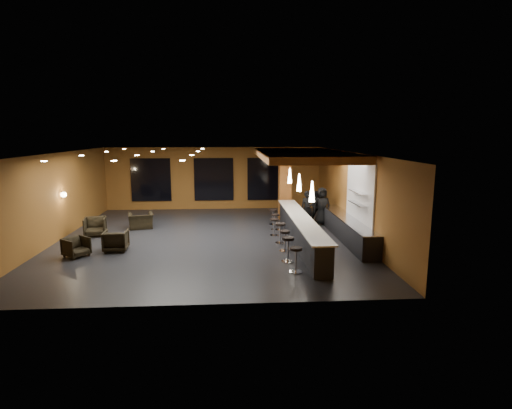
{
  "coord_description": "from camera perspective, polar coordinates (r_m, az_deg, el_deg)",
  "views": [
    {
      "loc": [
        0.92,
        -16.05,
        4.28
      ],
      "look_at": [
        2.0,
        0.5,
        1.3
      ],
      "focal_mm": 28.0,
      "sensor_mm": 36.0,
      "label": 1
    }
  ],
  "objects": [
    {
      "name": "bar_stool_6",
      "position": [
        18.81,
        2.46,
        -1.5
      ],
      "size": [
        0.38,
        0.38,
        0.74
      ],
      "rotation": [
        0.0,
        0.0,
        0.26
      ],
      "color": "silver",
      "rests_on": "floor"
    },
    {
      "name": "floor",
      "position": [
        16.65,
        -6.8,
        -4.96
      ],
      "size": [
        12.0,
        13.0,
        0.1
      ],
      "primitive_type": "cube",
      "color": "black",
      "rests_on": "ground"
    },
    {
      "name": "wall_back",
      "position": [
        22.76,
        -6.04,
        3.75
      ],
      "size": [
        12.0,
        0.1,
        3.5
      ],
      "primitive_type": "cube",
      "color": "brown",
      "rests_on": "floor"
    },
    {
      "name": "staff_a",
      "position": [
        18.69,
        7.34,
        -0.57
      ],
      "size": [
        0.65,
        0.48,
        1.64
      ],
      "primitive_type": "imported",
      "rotation": [
        0.0,
        0.0,
        -0.15
      ],
      "color": "black",
      "rests_on": "floor"
    },
    {
      "name": "bar_stool_4",
      "position": [
        16.82,
        2.62,
        -2.93
      ],
      "size": [
        0.37,
        0.37,
        0.73
      ],
      "rotation": [
        0.0,
        0.0,
        -0.41
      ],
      "color": "silver",
      "rests_on": "floor"
    },
    {
      "name": "bar_stool_2",
      "position": [
        14.64,
        4.14,
        -4.82
      ],
      "size": [
        0.39,
        0.39,
        0.78
      ],
      "rotation": [
        0.0,
        0.0,
        -0.09
      ],
      "color": "silver",
      "rests_on": "floor"
    },
    {
      "name": "pendant_2",
      "position": [
        18.36,
        4.85,
        4.11
      ],
      "size": [
        0.2,
        0.2,
        0.7
      ],
      "primitive_type": "cone",
      "color": "white",
      "rests_on": "wood_soffit"
    },
    {
      "name": "wall_front",
      "position": [
        9.88,
        -8.98,
        -4.79
      ],
      "size": [
        12.0,
        0.1,
        3.5
      ],
      "primitive_type": "cube",
      "color": "brown",
      "rests_on": "floor"
    },
    {
      "name": "wall_shelf_lower",
      "position": [
        15.87,
        14.31,
        0.14
      ],
      "size": [
        0.3,
        1.5,
        0.03
      ],
      "primitive_type": "cube",
      "color": "silver",
      "rests_on": "wall_right"
    },
    {
      "name": "prep_top",
      "position": [
        16.61,
        12.91,
        -1.87
      ],
      "size": [
        0.72,
        6.0,
        0.03
      ],
      "primitive_type": "cube",
      "color": "silver",
      "rests_on": "prep_counter"
    },
    {
      "name": "wall_right",
      "position": [
        17.04,
        13.84,
        1.35
      ],
      "size": [
        0.1,
        13.0,
        3.5
      ],
      "primitive_type": "cube",
      "color": "brown",
      "rests_on": "floor"
    },
    {
      "name": "bar_top",
      "position": [
        15.64,
        6.41,
        -1.89
      ],
      "size": [
        0.78,
        8.1,
        0.05
      ],
      "primitive_type": "cube",
      "color": "white",
      "rests_on": "bar_counter"
    },
    {
      "name": "pendant_0",
      "position": [
        13.47,
        8.0,
        1.85
      ],
      "size": [
        0.2,
        0.2,
        0.7
      ],
      "primitive_type": "cone",
      "color": "white",
      "rests_on": "wood_soffit"
    },
    {
      "name": "bar_counter",
      "position": [
        15.76,
        6.37,
        -3.76
      ],
      "size": [
        0.6,
        8.0,
        1.0
      ],
      "primitive_type": "cube",
      "color": "black",
      "rests_on": "floor"
    },
    {
      "name": "bar_stool_1",
      "position": [
        13.45,
        4.58,
        -5.95
      ],
      "size": [
        0.43,
        0.43,
        0.86
      ],
      "rotation": [
        0.0,
        0.0,
        -0.13
      ],
      "color": "silver",
      "rests_on": "floor"
    },
    {
      "name": "window_right",
      "position": [
        22.74,
        1.54,
        3.67
      ],
      "size": [
        2.2,
        0.06,
        2.4
      ],
      "primitive_type": "cube",
      "color": "black",
      "rests_on": "wall_back"
    },
    {
      "name": "prep_counter",
      "position": [
        16.71,
        12.84,
        -3.4
      ],
      "size": [
        0.7,
        6.0,
        0.86
      ],
      "primitive_type": "cube",
      "color": "black",
      "rests_on": "floor"
    },
    {
      "name": "window_center",
      "position": [
        22.66,
        -6.05,
        3.59
      ],
      "size": [
        2.2,
        0.06,
        2.4
      ],
      "primitive_type": "cube",
      "color": "black",
      "rests_on": "wall_back"
    },
    {
      "name": "pendant_1",
      "position": [
        15.91,
        6.19,
        3.16
      ],
      "size": [
        0.2,
        0.2,
        0.7
      ],
      "primitive_type": "cone",
      "color": "white",
      "rests_on": "wood_soffit"
    },
    {
      "name": "bar_stool_5",
      "position": [
        17.83,
        2.78,
        -2.2
      ],
      "size": [
        0.36,
        0.36,
        0.72
      ],
      "rotation": [
        0.0,
        0.0,
        -0.37
      ],
      "color": "silver",
      "rests_on": "floor"
    },
    {
      "name": "column",
      "position": [
        20.0,
        4.15,
        2.89
      ],
      "size": [
        0.6,
        0.6,
        3.5
      ],
      "primitive_type": "cube",
      "color": "brown",
      "rests_on": "floor"
    },
    {
      "name": "tile_backsplash",
      "position": [
        16.04,
        14.63,
        1.68
      ],
      "size": [
        0.06,
        3.2,
        2.4
      ],
      "primitive_type": "cube",
      "color": "white",
      "rests_on": "wall_right"
    },
    {
      "name": "bar_stool_0",
      "position": [
        12.51,
        5.72,
        -7.39
      ],
      "size": [
        0.41,
        0.41,
        0.8
      ],
      "rotation": [
        0.0,
        0.0,
        -0.08
      ],
      "color": "silver",
      "rests_on": "floor"
    },
    {
      "name": "bar_stool_3",
      "position": [
        15.65,
        3.49,
        -3.73
      ],
      "size": [
        0.41,
        0.41,
        0.82
      ],
      "rotation": [
        0.0,
        0.0,
        -0.06
      ],
      "color": "silver",
      "rests_on": "floor"
    },
    {
      "name": "staff_b",
      "position": [
        19.38,
        8.82,
        -0.35
      ],
      "size": [
        0.86,
        0.74,
        1.55
      ],
      "primitive_type": "imported",
      "rotation": [
        0.0,
        0.0,
        -0.22
      ],
      "color": "black",
      "rests_on": "floor"
    },
    {
      "name": "armchair_d",
      "position": [
        18.88,
        -16.13,
        -2.25
      ],
      "size": [
        1.26,
        1.16,
        0.69
      ],
      "primitive_type": "imported",
      "rotation": [
        0.0,
        0.0,
        3.39
      ],
      "color": "black",
      "rests_on": "floor"
    },
    {
      "name": "wall_left",
      "position": [
        17.68,
        -26.9,
        0.85
      ],
      "size": [
        0.1,
        13.0,
        3.5
      ],
      "primitive_type": "cube",
      "color": "brown",
      "rests_on": "floor"
    },
    {
      "name": "armchair_c",
      "position": [
        18.14,
        -21.99,
        -2.93
      ],
      "size": [
        1.0,
        1.02,
        0.79
      ],
      "primitive_type": "imported",
      "rotation": [
        0.0,
        0.0,
        0.2
      ],
      "color": "black",
      "rests_on": "floor"
    },
    {
      "name": "wood_soffit",
      "position": [
        17.35,
        6.55,
        7.08
      ],
      "size": [
        3.6,
        8.0,
        0.28
      ],
      "primitive_type": "cube",
      "color": "#AC6B32",
      "rests_on": "ceiling"
    },
    {
      "name": "staff_c",
      "position": [
        18.99,
        9.39,
        -0.24
      ],
      "size": [
        0.91,
        0.63,
        1.77
      ],
      "primitive_type": "imported",
      "rotation": [
        0.0,
        0.0,
        0.08
      ],
      "color": "black",
      "rests_on": "floor"
    },
    {
      "name": "wall_shelf_upper",
      "position": [
        15.8,
        14.38,
        1.75
      ],
      "size": [
        0.3,
        1.5,
        0.03
      ],
      "primitive_type": "cube",
      "color": "silver",
      "rests_on": "wall_right"
    },
    {
      "name": "window_left",
      "position": [
        23.07,
        -14.78,
        3.43
      ],
      "size": [
        2.2,
        0.06,
        2.4
      ],
      "primitive_type": "cube",
      "color": "black",
      "rests_on": "wall_back"
    },
    {
      "name": "wall_sconce",
      "position": [
        18.07,
        -25.81,
        1.27
      ],
      "size": [
        0.22,
        0.22,
        0.22
      ],
      "primitive_type": "sphere",
      "color": "#FFE5B2",
      "rests_on": "wall_left"
    },
    {
      "name": "armchair_a",
      "position": [
        15.4,
        -24.29,
        -5.56
      ],
      "size": [
        1.04,
        1.04,
        0.69
      ],
      "primitive_type": "imported",
      "rotation": [
        0.0,
        0.0,
        0.92
      ],
      "color": "black",
      "rests_on": "floor"
    },
    {
      "name": "armchair_b",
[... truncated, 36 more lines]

